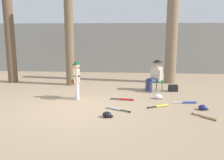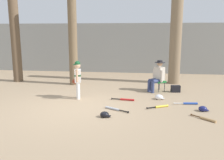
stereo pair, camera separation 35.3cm
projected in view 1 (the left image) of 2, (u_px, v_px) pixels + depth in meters
ground_plane at (76, 109)px, 7.21m from camera, size 60.00×60.00×0.00m
concrete_back_wall at (103, 48)px, 13.74m from camera, size 18.00×0.36×2.75m
tree_near_player at (69, 31)px, 10.12m from camera, size 0.53×0.53×5.10m
tree_behind_spectator at (172, 23)px, 10.51m from camera, size 0.70×0.70×5.97m
young_ballplayer at (77, 78)px, 8.15m from camera, size 0.41×0.57×1.31m
folding_stool at (157, 81)px, 9.41m from camera, size 0.56×0.56×0.41m
seated_spectator at (155, 75)px, 9.31m from camera, size 0.65×0.60×1.20m
handbag_beside_stool at (173, 88)px, 9.32m from camera, size 0.36×0.23×0.26m
tree_far_left at (9, 30)px, 10.66m from camera, size 0.66×0.66×5.35m
bat_red_barrel at (125, 99)px, 8.11m from camera, size 0.78×0.15×0.07m
bat_aluminum_silver at (115, 109)px, 7.10m from camera, size 0.74×0.45×0.07m
bat_wood_tan at (207, 117)px, 6.39m from camera, size 0.57×0.53×0.07m
bat_yellow_trainer at (160, 106)px, 7.39m from camera, size 0.68×0.40×0.07m
bat_blue_youth at (188, 102)px, 7.76m from camera, size 0.75×0.14×0.07m
batting_helmet_navy at (203, 108)px, 7.10m from camera, size 0.28×0.22×0.16m
batting_helmet_white at (158, 97)px, 8.29m from camera, size 0.32×0.24×0.18m
batting_helmet_black at (107, 115)px, 6.48m from camera, size 0.29×0.22×0.17m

